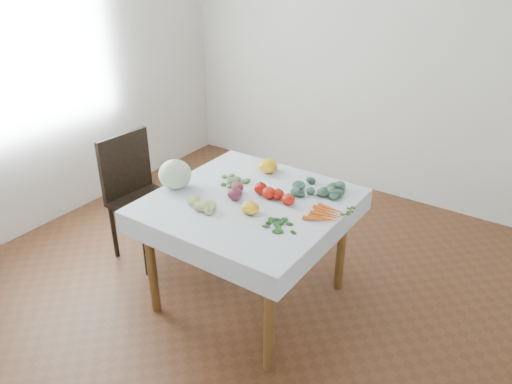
{
  "coord_description": "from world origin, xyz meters",
  "views": [
    {
      "loc": [
        1.55,
        -2.18,
        2.19
      ],
      "look_at": [
        0.05,
        0.01,
        0.82
      ],
      "focal_mm": 35.0,
      "sensor_mm": 36.0,
      "label": 1
    }
  ],
  "objects_px": {
    "table": "(249,214)",
    "chair": "(137,189)",
    "heirloom_back": "(268,166)",
    "cabbage": "(175,174)",
    "carrot_bunch": "(326,214)"
  },
  "relations": [
    {
      "from": "cabbage",
      "to": "heirloom_back",
      "type": "relative_size",
      "value": 1.58
    },
    {
      "from": "chair",
      "to": "heirloom_back",
      "type": "height_order",
      "value": "chair"
    },
    {
      "from": "table",
      "to": "heirloom_back",
      "type": "xyz_separation_m",
      "value": [
        -0.13,
        0.4,
        0.15
      ]
    },
    {
      "from": "table",
      "to": "heirloom_back",
      "type": "relative_size",
      "value": 7.63
    },
    {
      "from": "table",
      "to": "cabbage",
      "type": "distance_m",
      "value": 0.53
    },
    {
      "from": "chair",
      "to": "carrot_bunch",
      "type": "xyz_separation_m",
      "value": [
        1.49,
        0.08,
        0.23
      ]
    },
    {
      "from": "table",
      "to": "cabbage",
      "type": "xyz_separation_m",
      "value": [
        -0.48,
        -0.13,
        0.2
      ]
    },
    {
      "from": "cabbage",
      "to": "carrot_bunch",
      "type": "height_order",
      "value": "cabbage"
    },
    {
      "from": "cabbage",
      "to": "chair",
      "type": "bearing_deg",
      "value": 165.97
    },
    {
      "from": "table",
      "to": "cabbage",
      "type": "height_order",
      "value": "cabbage"
    },
    {
      "from": "carrot_bunch",
      "to": "heirloom_back",
      "type": "bearing_deg",
      "value": 152.62
    },
    {
      "from": "table",
      "to": "chair",
      "type": "relative_size",
      "value": 1.07
    },
    {
      "from": "table",
      "to": "carrot_bunch",
      "type": "bearing_deg",
      "value": 9.92
    },
    {
      "from": "chair",
      "to": "cabbage",
      "type": "xyz_separation_m",
      "value": [
        0.53,
        -0.13,
        0.31
      ]
    },
    {
      "from": "heirloom_back",
      "to": "chair",
      "type": "bearing_deg",
      "value": -156.09
    }
  ]
}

